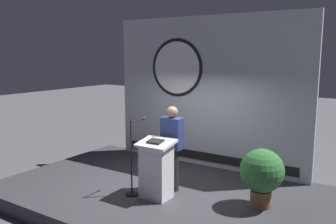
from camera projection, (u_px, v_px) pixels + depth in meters
ground_plane at (163, 204)px, 7.02m from camera, size 40.00×40.00×0.00m
stage_platform at (163, 196)px, 7.00m from camera, size 6.40×4.00×0.30m
banner_display at (206, 92)px, 8.24m from camera, size 4.83×0.12×3.48m
podium at (156, 169)px, 6.49m from camera, size 0.64×0.50×1.11m
speaker_person at (172, 148)px, 6.81m from camera, size 0.40×0.26×1.65m
microphone_stand at (133, 168)px, 6.65m from camera, size 0.24×0.55×1.45m
potted_plant at (262, 173)px, 6.09m from camera, size 0.76×0.76×1.03m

